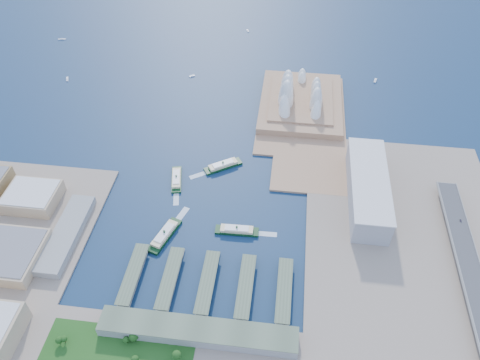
# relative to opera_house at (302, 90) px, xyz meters

# --- Properties ---
(ground) EXTENTS (3000.00, 3000.00, 0.00)m
(ground) POSITION_rel_opera_house_xyz_m (-105.00, -280.00, -32.00)
(ground) COLOR #0D2140
(ground) RESTS_ON ground
(east_land) EXTENTS (240.00, 500.00, 3.00)m
(east_land) POSITION_rel_opera_house_xyz_m (135.00, -330.00, -30.50)
(east_land) COLOR gray
(east_land) RESTS_ON ground
(peninsula) EXTENTS (135.00, 220.00, 3.00)m
(peninsula) POSITION_rel_opera_house_xyz_m (2.50, -20.00, -30.50)
(peninsula) COLOR #A47B5A
(peninsula) RESTS_ON ground
(opera_house) EXTENTS (134.00, 180.00, 58.00)m
(opera_house) POSITION_rel_opera_house_xyz_m (0.00, 0.00, 0.00)
(opera_house) COLOR white
(opera_house) RESTS_ON peninsula
(toaster_building) EXTENTS (45.00, 155.00, 35.00)m
(toaster_building) POSITION_rel_opera_house_xyz_m (90.00, -200.00, -11.50)
(toaster_building) COLOR #929297
(toaster_building) RESTS_ON east_land
(expressway) EXTENTS (26.00, 340.00, 11.85)m
(expressway) POSITION_rel_opera_house_xyz_m (195.00, -340.00, -23.07)
(expressway) COLOR gray
(expressway) RESTS_ON east_land
(ferry_wharves) EXTENTS (184.00, 90.00, 9.30)m
(ferry_wharves) POSITION_rel_opera_house_xyz_m (-91.00, -355.00, -27.35)
(ferry_wharves) COLOR #505F48
(ferry_wharves) RESTS_ON ground
(terminal_building) EXTENTS (200.00, 28.00, 12.00)m
(terminal_building) POSITION_rel_opera_house_xyz_m (-90.00, -415.00, -23.00)
(terminal_building) COLOR gray
(terminal_building) RESTS_ON south_land
(ferry_a) EXTENTS (22.73, 52.06, 9.55)m
(ferry_a) POSITION_rel_opera_house_xyz_m (-162.15, -194.99, -27.22)
(ferry_a) COLOR #0D3415
(ferry_a) RESTS_ON ground
(ferry_b) EXTENTS (52.95, 41.25, 10.26)m
(ferry_b) POSITION_rel_opera_house_xyz_m (-103.36, -160.41, -26.87)
(ferry_b) COLOR #0D3415
(ferry_b) RESTS_ON ground
(ferry_c) EXTENTS (32.11, 59.08, 10.86)m
(ferry_c) POSITION_rel_opera_house_xyz_m (-154.52, -292.98, -26.57)
(ferry_c) COLOR #0D3415
(ferry_c) RESTS_ON ground
(ferry_d) EXTENTS (53.38, 14.88, 10.03)m
(ferry_d) POSITION_rel_opera_house_xyz_m (-69.03, -274.67, -26.98)
(ferry_d) COLOR #0D3415
(ferry_d) RESTS_ON ground
(boat_a) EXTENTS (8.25, 13.57, 2.57)m
(boat_a) POSITION_rel_opera_house_xyz_m (-409.51, 32.18, -30.72)
(boat_a) COLOR white
(boat_a) RESTS_ON ground
(boat_b) EXTENTS (9.93, 8.13, 2.61)m
(boat_b) POSITION_rel_opera_house_xyz_m (-193.76, 68.89, -30.70)
(boat_b) COLOR white
(boat_b) RESTS_ON ground
(boat_c) EXTENTS (6.90, 13.71, 2.96)m
(boat_c) POSITION_rel_opera_house_xyz_m (127.43, 93.80, -30.52)
(boat_c) COLOR white
(boat_c) RESTS_ON ground
(boat_d) EXTENTS (14.79, 6.33, 2.44)m
(boat_d) POSITION_rel_opera_house_xyz_m (-477.36, 172.06, -30.78)
(boat_d) COLOR white
(boat_d) RESTS_ON ground
(boat_e) EXTENTS (6.55, 10.17, 2.39)m
(boat_e) POSITION_rel_opera_house_xyz_m (-115.25, 253.90, -30.81)
(boat_e) COLOR white
(boat_e) RESTS_ON ground
(car_c) EXTENTS (1.75, 4.32, 1.25)m
(car_c) POSITION_rel_opera_house_xyz_m (199.00, -236.13, -16.52)
(car_c) COLOR slate
(car_c) RESTS_ON expressway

